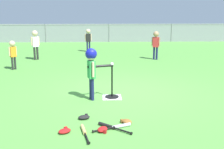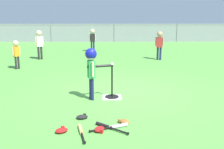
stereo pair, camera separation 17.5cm
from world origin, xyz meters
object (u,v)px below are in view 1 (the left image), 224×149
Objects in this scene: batter_child at (92,63)px; fielder_deep_right at (88,37)px; spare_bat_black at (110,127)px; fielder_deep_center at (13,51)px; spare_bat_silver at (117,127)px; fielder_near_right at (35,41)px; glove_by_plate at (84,117)px; glove_outfield_drop at (127,122)px; fielder_deep_left at (156,41)px; batting_tee at (112,92)px; glove_near_bats at (103,129)px; glove_tossed_aside at (65,131)px; spare_bat_wood at (84,131)px; baseball_on_tee at (112,64)px.

batter_child is 7.48m from fielder_deep_right.
spare_bat_black is at bearing -77.60° from batter_child.
fielder_deep_center is 6.03m from spare_bat_silver.
fielder_near_right is 6.95m from glove_by_plate.
fielder_near_right is at bearing 114.75° from glove_outfield_drop.
batter_child reaches higher than glove_by_plate.
fielder_deep_left is at bearing 74.69° from glove_outfield_drop.
fielder_deep_left reaches higher than glove_by_plate.
fielder_deep_right is 9.14m from spare_bat_black.
fielder_deep_right is at bearing 92.95° from batter_child.
fielder_deep_left is at bearing -38.93° from fielder_deep_right.
batting_tee is at bearing 97.37° from glove_outfield_drop.
glove_near_bats and glove_tossed_aside have the same top height.
glove_by_plate reaches higher than spare_bat_wood.
spare_bat_silver is 0.75m from glove_by_plate.
spare_bat_silver is at bearing 16.07° from spare_bat_wood.
glove_near_bats reaches higher than spare_bat_silver.
glove_by_plate is 0.98× the size of glove_outfield_drop.
fielder_deep_left is 4.29× the size of glove_tossed_aside.
fielder_near_right is 4.53× the size of glove_near_bats.
fielder_deep_right is at bearing 96.60° from batting_tee.
glove_tossed_aside is at bearing -114.59° from batting_tee.
batting_tee reaches higher than glove_outfield_drop.
batter_child is at bearing 115.14° from glove_outfield_drop.
spare_bat_wood is (2.70, -5.19, -0.61)m from fielder_deep_center.
fielder_deep_left is (5.25, 1.76, 0.11)m from fielder_deep_center.
glove_by_plate is at bearing 136.96° from spare_bat_black.
glove_near_bats is at bearing 8.90° from spare_bat_wood.
baseball_on_tee is 0.13× the size of spare_bat_black.
batting_tee reaches higher than glove_tossed_aside.
fielder_deep_left is 3.66m from fielder_deep_right.
baseball_on_tee is 0.28× the size of glove_outfield_drop.
glove_outfield_drop is (0.44, 0.32, 0.00)m from glove_near_bats.
glove_outfield_drop is at bearing -64.86° from batter_child.
glove_near_bats is at bearing -58.61° from glove_by_plate.
baseball_on_tee is 0.11× the size of spare_bat_silver.
glove_by_plate is at bearing 121.39° from glove_near_bats.
batting_tee is 2.95× the size of glove_by_plate.
glove_near_bats is 1.00× the size of glove_outfield_drop.
spare_bat_wood is 1.18× the size of spare_bat_black.
baseball_on_tee is 0.06× the size of fielder_near_right.
batter_child is 1.43m from glove_by_plate.
glove_outfield_drop is (0.18, 0.20, 0.01)m from spare_bat_silver.
baseball_on_tee is at bearing 97.37° from glove_outfield_drop.
fielder_near_right is at bearing 109.69° from glove_by_plate.
glove_tossed_aside is (-0.41, -1.77, -0.81)m from batter_child.
glove_near_bats is at bearing -59.70° from fielder_deep_center.
spare_bat_silver is (-1.98, -6.79, -0.72)m from fielder_deep_left.
baseball_on_tee is at bearing 65.41° from glove_tossed_aside.
baseball_on_tee is 0.07× the size of fielder_deep_center.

